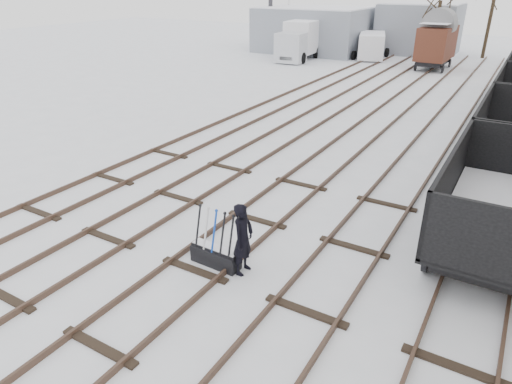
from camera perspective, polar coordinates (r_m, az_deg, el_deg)
ground at (r=11.45m, az=-7.67°, el=-9.77°), size 120.00×120.00×0.00m
tracks at (r=22.69m, az=14.11°, el=7.87°), size 13.90×52.00×0.16m
shed_left at (r=47.45m, az=7.33°, el=19.52°), size 10.00×8.00×4.10m
shed_right at (r=48.47m, az=19.71°, el=18.70°), size 7.00×6.00×4.50m
ground_frame at (r=11.48m, az=-5.07°, el=-7.82°), size 1.31×0.47×1.49m
worker at (r=10.85m, az=-1.64°, el=-5.91°), size 0.46×0.68×1.83m
freight_wagon_a at (r=13.36m, az=27.55°, el=-2.39°), size 2.51×6.27×2.56m
freight_wagon_b at (r=19.37m, az=29.31°, el=5.26°), size 2.51×6.27×2.56m
box_van_wagon at (r=39.89m, az=21.65°, el=17.04°), size 2.55×4.68×3.53m
lorry at (r=42.47m, az=5.77°, el=18.44°), size 2.67×7.26×3.24m
panel_van at (r=43.91m, az=14.24°, el=17.35°), size 3.47×5.34×2.18m
crane at (r=47.86m, az=1.91°, el=19.93°), size 1.74×4.91×8.41m
tree_far_left at (r=44.40m, az=21.56°, el=18.21°), size 0.30×0.30×4.88m
tree_far_right at (r=47.43m, az=27.31°, el=19.15°), size 0.30×0.30×7.42m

